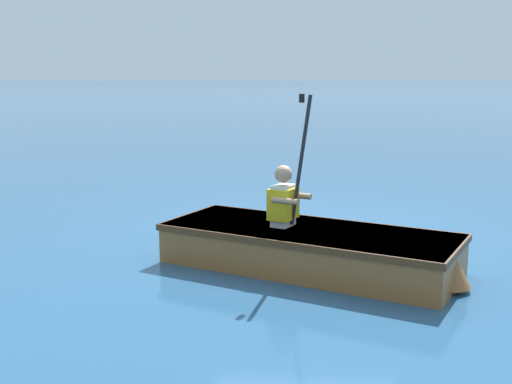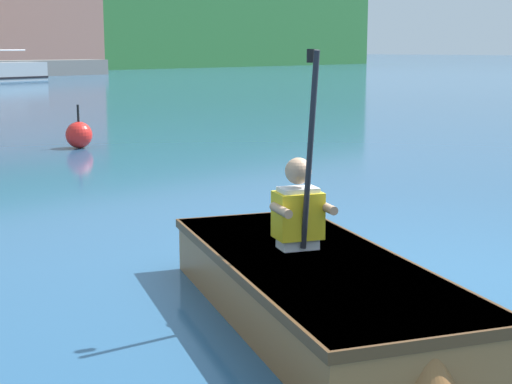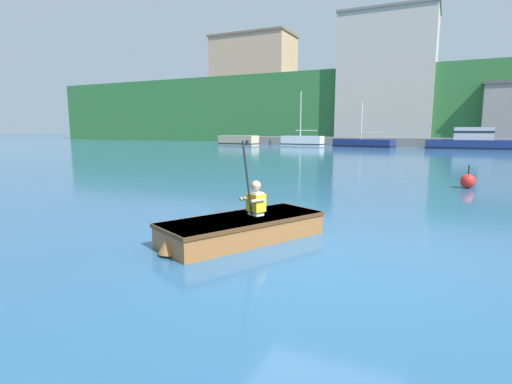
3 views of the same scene
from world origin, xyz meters
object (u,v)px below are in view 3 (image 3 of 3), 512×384
object	(u,v)px
moored_boat_dock_west_end	(238,141)
moored_boat_dock_center_near	(470,141)
rowboat_foreground	(241,227)
moored_boat_dock_east_inner	(302,141)
channel_buoy	(468,181)
moored_boat_dock_west_inner	(363,143)
person_paddler	(255,200)

from	to	relation	value
moored_boat_dock_west_end	moored_boat_dock_center_near	bearing A→B (deg)	2.79
moored_boat_dock_west_end	rowboat_foreground	size ratio (longest dim) A/B	1.75
moored_boat_dock_west_end	moored_boat_dock_east_inner	xyz separation A→B (m)	(7.17, 1.44, 0.01)
moored_boat_dock_west_end	rowboat_foreground	distance (m)	39.39
moored_boat_dock_west_end	moored_boat_dock_center_near	world-z (taller)	moored_boat_dock_center_near
rowboat_foreground	channel_buoy	size ratio (longest dim) A/B	4.11
moored_boat_dock_west_inner	channel_buoy	xyz separation A→B (m)	(8.35, -27.64, -0.16)
moored_boat_dock_west_inner	rowboat_foreground	xyz separation A→B (m)	(4.72, -35.88, -0.16)
person_paddler	channel_buoy	world-z (taller)	person_paddler
moored_boat_dock_west_inner	channel_buoy	size ratio (longest dim) A/B	8.66
moored_boat_dock_east_inner	channel_buoy	xyz separation A→B (m)	(15.01, -27.94, -0.30)
person_paddler	moored_boat_dock_east_inner	bearing A→B (deg)	107.78
moored_boat_dock_east_inner	rowboat_foreground	distance (m)	37.94
moored_boat_dock_west_inner	moored_boat_dock_center_near	xyz separation A→B (m)	(9.53, 0.00, 0.36)
rowboat_foreground	moored_boat_dock_center_near	bearing A→B (deg)	82.38
moored_boat_dock_center_near	channel_buoy	size ratio (longest dim) A/B	10.01
rowboat_foreground	channel_buoy	world-z (taller)	channel_buoy
moored_boat_dock_east_inner	moored_boat_dock_west_inner	bearing A→B (deg)	-2.61
rowboat_foreground	person_paddler	xyz separation A→B (m)	(0.13, 0.27, 0.43)
moored_boat_dock_west_end	moored_boat_dock_east_inner	distance (m)	7.31
moored_boat_dock_center_near	channel_buoy	distance (m)	27.67
moored_boat_dock_west_end	channel_buoy	bearing A→B (deg)	-50.07
moored_boat_dock_west_end	moored_boat_dock_east_inner	bearing A→B (deg)	11.37
moored_boat_dock_east_inner	rowboat_foreground	bearing A→B (deg)	-72.53
moored_boat_dock_west_end	rowboat_foreground	world-z (taller)	moored_boat_dock_west_end
moored_boat_dock_west_end	person_paddler	xyz separation A→B (m)	(18.69, -34.47, 0.14)
channel_buoy	rowboat_foreground	bearing A→B (deg)	-113.76
moored_boat_dock_west_end	moored_boat_dock_east_inner	world-z (taller)	moored_boat_dock_east_inner
moored_boat_dock_west_inner	moored_boat_dock_east_inner	xyz separation A→B (m)	(-6.66, 0.30, 0.14)
moored_boat_dock_west_inner	moored_boat_dock_west_end	bearing A→B (deg)	-175.29
moored_boat_dock_west_inner	channel_buoy	distance (m)	28.88
person_paddler	channel_buoy	xyz separation A→B (m)	(3.49, 7.97, -0.43)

